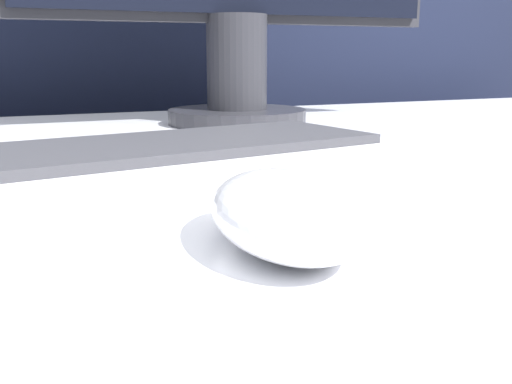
{
  "coord_description": "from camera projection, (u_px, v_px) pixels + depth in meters",
  "views": [
    {
      "loc": [
        -0.11,
        -0.44,
        0.84
      ],
      "look_at": [
        0.02,
        -0.15,
        0.77
      ],
      "focal_mm": 42.0,
      "sensor_mm": 36.0,
      "label": 1
    }
  ],
  "objects": [
    {
      "name": "computer_mouse_near",
      "position": [
        286.0,
        212.0,
        0.29
      ],
      "size": [
        0.09,
        0.14,
        0.04
      ],
      "rotation": [
        0.0,
        0.0,
        -0.16
      ],
      "color": "white",
      "rests_on": "desk"
    },
    {
      "name": "partition_panel",
      "position": [
        69.0,
        191.0,
        1.1
      ],
      "size": [
        5.0,
        0.03,
        1.19
      ],
      "color": "black",
      "rests_on": "ground_plane"
    },
    {
      "name": "keyboard",
      "position": [
        148.0,
        158.0,
        0.49
      ],
      "size": [
        0.44,
        0.22,
        0.02
      ],
      "rotation": [
        0.0,
        0.0,
        0.17
      ],
      "color": "white",
      "rests_on": "desk"
    }
  ]
}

